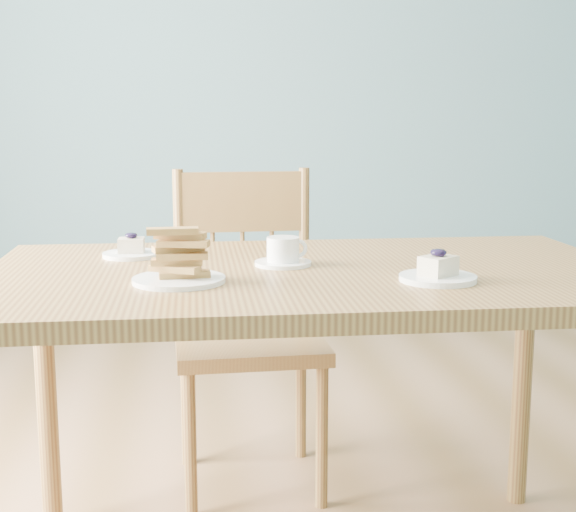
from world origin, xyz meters
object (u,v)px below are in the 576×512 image
(biscotti_plate, at_px, (179,263))
(dining_table, at_px, (312,302))
(cheesecake_plate_near, at_px, (438,273))
(cheesecake_plate_far, at_px, (132,251))
(coffee_cup, at_px, (283,253))
(dining_chair, at_px, (248,326))

(biscotti_plate, bearing_deg, dining_table, 20.60)
(cheesecake_plate_near, xyz_separation_m, cheesecake_plate_far, (-0.69, 0.41, -0.00))
(cheesecake_plate_far, relative_size, biscotti_plate, 0.73)
(dining_table, bearing_deg, coffee_cup, 142.04)
(cheesecake_plate_far, distance_m, biscotti_plate, 0.36)
(coffee_cup, xyz_separation_m, biscotti_plate, (-0.26, -0.17, 0.01))
(dining_chair, height_order, cheesecake_plate_far, dining_chair)
(coffee_cup, bearing_deg, dining_chair, 86.26)
(dining_chair, height_order, coffee_cup, dining_chair)
(dining_table, height_order, cheesecake_plate_far, cheesecake_plate_far)
(dining_table, bearing_deg, dining_chair, 100.17)
(dining_chair, bearing_deg, dining_table, -82.02)
(coffee_cup, distance_m, biscotti_plate, 0.31)
(dining_table, height_order, cheesecake_plate_near, cheesecake_plate_near)
(coffee_cup, relative_size, biscotti_plate, 0.68)
(dining_table, relative_size, coffee_cup, 11.27)
(dining_chair, distance_m, coffee_cup, 0.68)
(dining_table, bearing_deg, biscotti_plate, -158.24)
(cheesecake_plate_near, bearing_deg, dining_table, 143.89)
(dining_chair, xyz_separation_m, cheesecake_plate_far, (-0.34, -0.41, 0.33))
(cheesecake_plate_far, height_order, coffee_cup, coffee_cup)
(dining_chair, height_order, cheesecake_plate_near, dining_chair)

